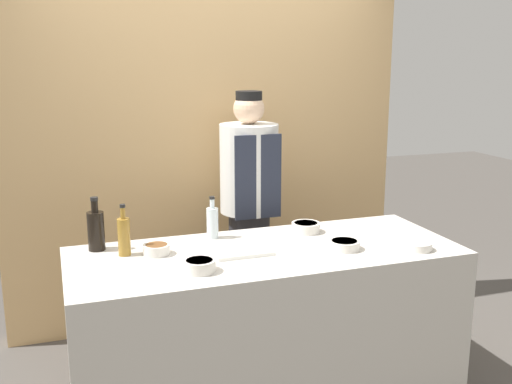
{
  "coord_description": "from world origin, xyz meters",
  "views": [
    {
      "loc": [
        -1.03,
        -2.83,
        1.9
      ],
      "look_at": [
        0.0,
        0.16,
        1.17
      ],
      "focal_mm": 42.0,
      "sensor_mm": 36.0,
      "label": 1
    }
  ],
  "objects_px": {
    "cutting_board": "(240,250)",
    "bottle_vinegar": "(124,235)",
    "sauce_bowl_red": "(306,227)",
    "bottle_clear": "(212,222)",
    "sauce_bowl_brown": "(157,249)",
    "chef_center": "(249,210)",
    "sauce_bowl_green": "(344,244)",
    "sauce_bowl_white": "(418,246)",
    "bottle_soy": "(96,230)",
    "sauce_bowl_purple": "(199,265)"
  },
  "relations": [
    {
      "from": "cutting_board",
      "to": "sauce_bowl_white",
      "type": "bearing_deg",
      "value": -16.77
    },
    {
      "from": "sauce_bowl_green",
      "to": "sauce_bowl_brown",
      "type": "height_order",
      "value": "sauce_bowl_brown"
    },
    {
      "from": "sauce_bowl_brown",
      "to": "bottle_clear",
      "type": "xyz_separation_m",
      "value": [
        0.35,
        0.18,
        0.06
      ]
    },
    {
      "from": "sauce_bowl_green",
      "to": "sauce_bowl_white",
      "type": "distance_m",
      "value": 0.39
    },
    {
      "from": "sauce_bowl_white",
      "to": "cutting_board",
      "type": "xyz_separation_m",
      "value": [
        -0.9,
        0.27,
        -0.01
      ]
    },
    {
      "from": "sauce_bowl_white",
      "to": "bottle_vinegar",
      "type": "distance_m",
      "value": 1.54
    },
    {
      "from": "sauce_bowl_white",
      "to": "sauce_bowl_red",
      "type": "bearing_deg",
      "value": 131.25
    },
    {
      "from": "bottle_soy",
      "to": "chef_center",
      "type": "bearing_deg",
      "value": 25.31
    },
    {
      "from": "cutting_board",
      "to": "chef_center",
      "type": "xyz_separation_m",
      "value": [
        0.3,
        0.76,
        0.0
      ]
    },
    {
      "from": "bottle_soy",
      "to": "bottle_vinegar",
      "type": "distance_m",
      "value": 0.19
    },
    {
      "from": "sauce_bowl_green",
      "to": "sauce_bowl_purple",
      "type": "xyz_separation_m",
      "value": [
        -0.81,
        -0.08,
        0.01
      ]
    },
    {
      "from": "bottle_clear",
      "to": "chef_center",
      "type": "height_order",
      "value": "chef_center"
    },
    {
      "from": "sauce_bowl_red",
      "to": "bottle_clear",
      "type": "height_order",
      "value": "bottle_clear"
    },
    {
      "from": "sauce_bowl_white",
      "to": "chef_center",
      "type": "distance_m",
      "value": 1.19
    },
    {
      "from": "sauce_bowl_purple",
      "to": "bottle_clear",
      "type": "distance_m",
      "value": 0.54
    },
    {
      "from": "sauce_bowl_white",
      "to": "bottle_clear",
      "type": "bearing_deg",
      "value": 150.25
    },
    {
      "from": "sauce_bowl_green",
      "to": "bottle_vinegar",
      "type": "distance_m",
      "value": 1.15
    },
    {
      "from": "bottle_soy",
      "to": "bottle_clear",
      "type": "relative_size",
      "value": 1.19
    },
    {
      "from": "sauce_bowl_green",
      "to": "sauce_bowl_red",
      "type": "bearing_deg",
      "value": 100.83
    },
    {
      "from": "sauce_bowl_white",
      "to": "sauce_bowl_red",
      "type": "distance_m",
      "value": 0.65
    },
    {
      "from": "cutting_board",
      "to": "bottle_soy",
      "type": "height_order",
      "value": "bottle_soy"
    },
    {
      "from": "sauce_bowl_red",
      "to": "bottle_soy",
      "type": "distance_m",
      "value": 1.18
    },
    {
      "from": "bottle_vinegar",
      "to": "sauce_bowl_purple",
      "type": "bearing_deg",
      "value": -49.68
    },
    {
      "from": "sauce_bowl_red",
      "to": "bottle_soy",
      "type": "height_order",
      "value": "bottle_soy"
    },
    {
      "from": "sauce_bowl_green",
      "to": "sauce_bowl_purple",
      "type": "distance_m",
      "value": 0.81
    },
    {
      "from": "sauce_bowl_brown",
      "to": "chef_center",
      "type": "bearing_deg",
      "value": 42.05
    },
    {
      "from": "sauce_bowl_red",
      "to": "bottle_vinegar",
      "type": "relative_size",
      "value": 0.62
    },
    {
      "from": "sauce_bowl_green",
      "to": "chef_center",
      "type": "bearing_deg",
      "value": 104.73
    },
    {
      "from": "chef_center",
      "to": "sauce_bowl_purple",
      "type": "bearing_deg",
      "value": -120.56
    },
    {
      "from": "sauce_bowl_red",
      "to": "bottle_clear",
      "type": "bearing_deg",
      "value": 173.14
    },
    {
      "from": "sauce_bowl_white",
      "to": "bottle_vinegar",
      "type": "xyz_separation_m",
      "value": [
        -1.48,
        0.42,
        0.08
      ]
    },
    {
      "from": "sauce_bowl_white",
      "to": "sauce_bowl_brown",
      "type": "relative_size",
      "value": 1.06
    },
    {
      "from": "sauce_bowl_green",
      "to": "bottle_soy",
      "type": "bearing_deg",
      "value": 161.51
    },
    {
      "from": "chef_center",
      "to": "cutting_board",
      "type": "bearing_deg",
      "value": -111.7
    },
    {
      "from": "sauce_bowl_purple",
      "to": "sauce_bowl_brown",
      "type": "bearing_deg",
      "value": 114.97
    },
    {
      "from": "sauce_bowl_red",
      "to": "chef_center",
      "type": "height_order",
      "value": "chef_center"
    },
    {
      "from": "sauce_bowl_white",
      "to": "bottle_soy",
      "type": "xyz_separation_m",
      "value": [
        -1.61,
        0.55,
        0.09
      ]
    },
    {
      "from": "bottle_clear",
      "to": "bottle_soy",
      "type": "bearing_deg",
      "value": -179.72
    },
    {
      "from": "sauce_bowl_white",
      "to": "bottle_soy",
      "type": "relative_size",
      "value": 0.52
    },
    {
      "from": "sauce_bowl_green",
      "to": "sauce_bowl_purple",
      "type": "relative_size",
      "value": 1.06
    },
    {
      "from": "sauce_bowl_purple",
      "to": "sauce_bowl_brown",
      "type": "distance_m",
      "value": 0.35
    },
    {
      "from": "sauce_bowl_green",
      "to": "bottle_vinegar",
      "type": "height_order",
      "value": "bottle_vinegar"
    },
    {
      "from": "bottle_clear",
      "to": "sauce_bowl_red",
      "type": "bearing_deg",
      "value": -6.86
    },
    {
      "from": "cutting_board",
      "to": "bottle_clear",
      "type": "xyz_separation_m",
      "value": [
        -0.07,
        0.29,
        0.08
      ]
    },
    {
      "from": "sauce_bowl_red",
      "to": "sauce_bowl_brown",
      "type": "bearing_deg",
      "value": -172.79
    },
    {
      "from": "sauce_bowl_white",
      "to": "bottle_clear",
      "type": "height_order",
      "value": "bottle_clear"
    },
    {
      "from": "sauce_bowl_purple",
      "to": "chef_center",
      "type": "xyz_separation_m",
      "value": [
        0.57,
        0.97,
        -0.02
      ]
    },
    {
      "from": "cutting_board",
      "to": "bottle_vinegar",
      "type": "xyz_separation_m",
      "value": [
        -0.58,
        0.15,
        0.1
      ]
    },
    {
      "from": "sauce_bowl_brown",
      "to": "chef_center",
      "type": "distance_m",
      "value": 0.97
    },
    {
      "from": "cutting_board",
      "to": "sauce_bowl_green",
      "type": "bearing_deg",
      "value": -14.01
    }
  ]
}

